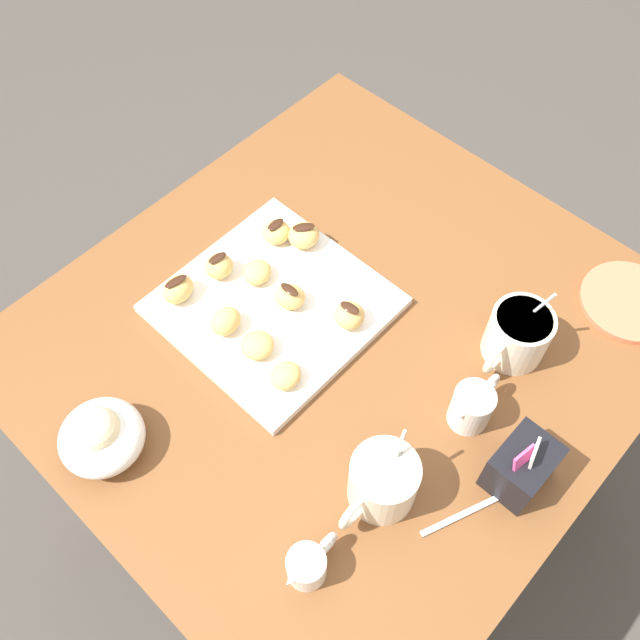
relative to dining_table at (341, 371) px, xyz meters
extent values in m
plane|color=#423D38|center=(0.00, 0.00, -0.58)|extent=(8.00, 8.00, 0.00)
cube|color=brown|center=(0.00, 0.00, 0.11)|extent=(0.93, 0.86, 0.04)
cube|color=brown|center=(-0.41, -0.37, -0.24)|extent=(0.07, 0.07, 0.67)
cube|color=brown|center=(0.41, -0.37, -0.24)|extent=(0.07, 0.07, 0.67)
cube|color=brown|center=(-0.41, 0.37, -0.24)|extent=(0.07, 0.07, 0.67)
cube|color=white|center=(0.04, -0.11, 0.14)|extent=(0.32, 0.32, 0.02)
cylinder|color=silver|center=(-0.16, 0.21, 0.17)|extent=(0.10, 0.10, 0.09)
torus|color=silver|center=(-0.10, 0.21, 0.18)|extent=(0.06, 0.01, 0.06)
cylinder|color=black|center=(-0.16, 0.21, 0.21)|extent=(0.08, 0.08, 0.01)
cylinder|color=silver|center=(-0.18, 0.21, 0.21)|extent=(0.03, 0.04, 0.12)
cylinder|color=silver|center=(0.16, 0.21, 0.17)|extent=(0.09, 0.09, 0.09)
torus|color=silver|center=(0.21, 0.21, 0.18)|extent=(0.06, 0.01, 0.06)
cylinder|color=black|center=(0.16, 0.21, 0.21)|extent=(0.08, 0.08, 0.01)
cylinder|color=silver|center=(0.14, 0.21, 0.21)|extent=(0.04, 0.02, 0.12)
cylinder|color=white|center=(-0.02, 0.23, 0.16)|extent=(0.06, 0.06, 0.07)
cone|color=white|center=(0.01, 0.23, 0.19)|extent=(0.02, 0.02, 0.02)
torus|color=white|center=(-0.06, 0.23, 0.17)|extent=(0.05, 0.01, 0.05)
cylinder|color=white|center=(-0.02, 0.23, 0.19)|extent=(0.05, 0.05, 0.01)
cube|color=black|center=(0.01, 0.34, 0.17)|extent=(0.09, 0.07, 0.08)
cube|color=#EA4C93|center=(0.02, 0.33, 0.22)|extent=(0.04, 0.02, 0.03)
cube|color=white|center=(0.01, 0.34, 0.22)|extent=(0.04, 0.02, 0.03)
ellipsoid|color=white|center=(0.37, -0.12, 0.16)|extent=(0.12, 0.12, 0.07)
sphere|color=#F4E5B2|center=(0.37, -0.12, 0.18)|extent=(0.07, 0.07, 0.07)
ellipsoid|color=green|center=(0.39, -0.12, 0.20)|extent=(0.03, 0.03, 0.01)
cylinder|color=white|center=(0.30, 0.21, 0.16)|extent=(0.05, 0.05, 0.05)
cone|color=white|center=(0.33, 0.21, 0.17)|extent=(0.02, 0.02, 0.02)
torus|color=white|center=(0.27, 0.21, 0.16)|extent=(0.04, 0.01, 0.04)
cylinder|color=#381E11|center=(0.30, 0.21, 0.18)|extent=(0.04, 0.04, 0.01)
cylinder|color=#E5704C|center=(-0.36, 0.30, 0.13)|extent=(0.16, 0.16, 0.01)
cube|color=silver|center=(0.10, 0.32, 0.13)|extent=(0.14, 0.06, 0.00)
ellipsoid|color=silver|center=(0.03, 0.35, 0.13)|extent=(0.03, 0.02, 0.01)
ellipsoid|color=#E5B260|center=(0.02, -0.17, 0.16)|extent=(0.06, 0.06, 0.03)
ellipsoid|color=#E5B260|center=(-0.08, -0.16, 0.16)|extent=(0.06, 0.06, 0.04)
ellipsoid|color=#381E11|center=(-0.08, -0.16, 0.18)|extent=(0.04, 0.04, 0.00)
ellipsoid|color=#E5B260|center=(0.06, -0.22, 0.16)|extent=(0.05, 0.05, 0.04)
ellipsoid|color=#381E11|center=(0.06, -0.22, 0.18)|extent=(0.03, 0.02, 0.00)
ellipsoid|color=#E5B260|center=(0.02, -0.09, 0.16)|extent=(0.06, 0.06, 0.04)
ellipsoid|color=#381E11|center=(0.02, -0.09, 0.18)|extent=(0.02, 0.03, 0.00)
ellipsoid|color=#E5B260|center=(0.12, -0.13, 0.16)|extent=(0.06, 0.05, 0.04)
ellipsoid|color=#E5B260|center=(0.12, -0.07, 0.16)|extent=(0.07, 0.07, 0.03)
ellipsoid|color=#E5B260|center=(0.13, 0.00, 0.16)|extent=(0.05, 0.05, 0.03)
ellipsoid|color=#E5B260|center=(0.14, -0.23, 0.16)|extent=(0.06, 0.05, 0.04)
ellipsoid|color=#381E11|center=(0.14, -0.23, 0.18)|extent=(0.04, 0.02, 0.00)
ellipsoid|color=#E5B260|center=(-0.06, -0.20, 0.16)|extent=(0.06, 0.06, 0.04)
ellipsoid|color=#381E11|center=(-0.06, -0.20, 0.18)|extent=(0.03, 0.02, 0.00)
ellipsoid|color=#E5B260|center=(-0.01, 0.00, 0.16)|extent=(0.05, 0.05, 0.04)
ellipsoid|color=#381E11|center=(-0.01, 0.00, 0.18)|extent=(0.02, 0.04, 0.00)
camera|label=1|loc=(0.45, 0.37, 1.07)|focal=39.16mm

